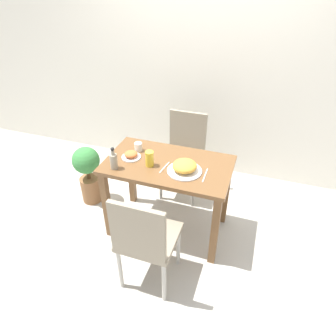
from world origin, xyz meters
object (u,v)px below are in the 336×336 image
(potted_plant_left, at_px, (88,171))
(chair_far, at_px, (184,150))
(juice_glass, at_px, (149,159))
(food_plate, at_px, (185,167))
(sauce_bottle, at_px, (114,160))
(drink_cup, at_px, (138,147))
(side_plate, at_px, (131,155))
(chair_near, at_px, (145,238))

(potted_plant_left, bearing_deg, chair_far, 30.26)
(juice_glass, bearing_deg, chair_far, 82.29)
(food_plate, xyz_separation_m, sauce_bottle, (-0.56, -0.14, 0.03))
(drink_cup, relative_size, juice_glass, 0.59)
(potted_plant_left, bearing_deg, sauce_bottle, -33.03)
(chair_far, height_order, potted_plant_left, chair_far)
(side_plate, height_order, potted_plant_left, side_plate)
(side_plate, bearing_deg, drink_cup, 84.83)
(chair_near, bearing_deg, chair_far, -86.47)
(drink_cup, bearing_deg, chair_near, -64.21)
(side_plate, bearing_deg, chair_near, -58.82)
(potted_plant_left, bearing_deg, food_plate, -10.45)
(food_plate, bearing_deg, chair_near, -102.14)
(drink_cup, distance_m, juice_glass, 0.27)
(side_plate, xyz_separation_m, juice_glass, (0.20, -0.06, 0.04))
(food_plate, distance_m, side_plate, 0.50)
(chair_near, relative_size, potted_plant_left, 1.39)
(side_plate, bearing_deg, food_plate, -5.96)
(chair_near, xyz_separation_m, chair_far, (-0.08, 1.29, 0.00))
(potted_plant_left, bearing_deg, drink_cup, -1.57)
(chair_far, distance_m, sauce_bottle, 0.99)
(chair_near, height_order, potted_plant_left, chair_near)
(juice_glass, distance_m, potted_plant_left, 0.93)
(side_plate, height_order, juice_glass, juice_glass)
(drink_cup, distance_m, potted_plant_left, 0.73)
(chair_near, bearing_deg, food_plate, -102.14)
(chair_far, bearing_deg, food_plate, -74.30)
(chair_far, distance_m, food_plate, 0.80)
(drink_cup, height_order, juice_glass, juice_glass)
(chair_near, distance_m, drink_cup, 0.89)
(food_plate, bearing_deg, side_plate, 174.04)
(chair_far, bearing_deg, potted_plant_left, -149.74)
(chair_far, relative_size, food_plate, 3.17)
(food_plate, distance_m, juice_glass, 0.30)
(chair_near, height_order, food_plate, chair_near)
(chair_near, height_order, juice_glass, chair_near)
(side_plate, distance_m, sauce_bottle, 0.21)
(sauce_bottle, bearing_deg, potted_plant_left, 146.97)
(drink_cup, bearing_deg, side_plate, -95.17)
(food_plate, bearing_deg, sauce_bottle, -165.77)
(juice_glass, relative_size, sauce_bottle, 0.67)
(juice_glass, bearing_deg, sauce_bottle, -152.98)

